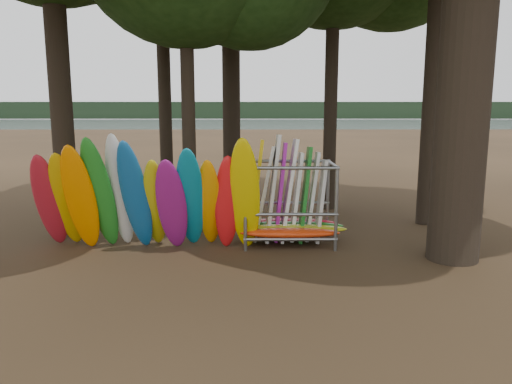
{
  "coord_description": "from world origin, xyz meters",
  "views": [
    {
      "loc": [
        0.4,
        -11.51,
        3.73
      ],
      "look_at": [
        0.45,
        1.5,
        1.4
      ],
      "focal_mm": 35.0,
      "sensor_mm": 36.0,
      "label": 1
    }
  ],
  "objects": [
    {
      "name": "kayak_row",
      "position": [
        -2.38,
        0.76,
        1.35
      ],
      "size": [
        5.81,
        2.0,
        3.17
      ],
      "color": "#B51A29",
      "rests_on": "ground"
    },
    {
      "name": "lake",
      "position": [
        0.0,
        60.0,
        0.0
      ],
      "size": [
        160.0,
        160.0,
        0.0
      ],
      "primitive_type": "plane",
      "color": "gray",
      "rests_on": "ground"
    },
    {
      "name": "ground",
      "position": [
        0.0,
        0.0,
        0.0
      ],
      "size": [
        120.0,
        120.0,
        0.0
      ],
      "primitive_type": "plane",
      "color": "#47331E",
      "rests_on": "ground"
    },
    {
      "name": "storage_rack",
      "position": [
        1.32,
        1.54,
        1.02
      ],
      "size": [
        3.12,
        1.62,
        2.93
      ],
      "color": "gray",
      "rests_on": "ground"
    },
    {
      "name": "far_shore",
      "position": [
        0.0,
        110.0,
        2.0
      ],
      "size": [
        160.0,
        4.0,
        4.0
      ],
      "primitive_type": "cube",
      "color": "black",
      "rests_on": "ground"
    }
  ]
}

